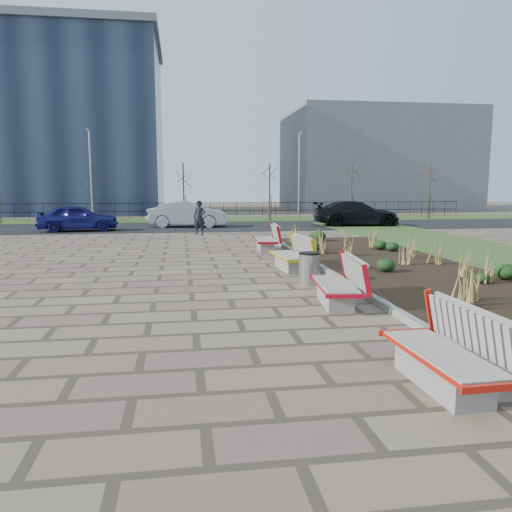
{
  "coord_description": "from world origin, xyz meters",
  "views": [
    {
      "loc": [
        -0.21,
        -8.36,
        2.55
      ],
      "look_at": [
        1.5,
        3.0,
        0.9
      ],
      "focal_mm": 35.0,
      "sensor_mm": 36.0,
      "label": 1
    }
  ],
  "objects": [
    {
      "name": "ground",
      "position": [
        0.0,
        0.0,
        0.0
      ],
      "size": [
        120.0,
        120.0,
        0.0
      ],
      "primitive_type": "plane",
      "color": "#7A6954",
      "rests_on": "ground"
    },
    {
      "name": "planting_bed",
      "position": [
        6.25,
        5.0,
        0.05
      ],
      "size": [
        4.5,
        18.0,
        0.1
      ],
      "primitive_type": "cube",
      "color": "black",
      "rests_on": "ground"
    },
    {
      "name": "planting_curb",
      "position": [
        3.92,
        5.0,
        0.07
      ],
      "size": [
        0.16,
        18.0,
        0.15
      ],
      "primitive_type": "cube",
      "color": "gray",
      "rests_on": "ground"
    },
    {
      "name": "grass_verge_far",
      "position": [
        0.0,
        28.0,
        0.02
      ],
      "size": [
        80.0,
        5.0,
        0.04
      ],
      "primitive_type": "cube",
      "color": "#33511E",
      "rests_on": "ground"
    },
    {
      "name": "road",
      "position": [
        0.0,
        22.0,
        0.01
      ],
      "size": [
        80.0,
        7.0,
        0.02
      ],
      "primitive_type": "cube",
      "color": "black",
      "rests_on": "ground"
    },
    {
      "name": "bench_a",
      "position": [
        3.0,
        -2.75,
        0.5
      ],
      "size": [
        0.96,
        2.12,
        1.0
      ],
      "primitive_type": null,
      "rotation": [
        0.0,
        0.0,
        0.03
      ],
      "color": "red",
      "rests_on": "ground"
    },
    {
      "name": "bench_b",
      "position": [
        3.0,
        1.67,
        0.5
      ],
      "size": [
        1.13,
        2.19,
        1.0
      ],
      "primitive_type": null,
      "rotation": [
        0.0,
        0.0,
        -0.11
      ],
      "color": "red",
      "rests_on": "ground"
    },
    {
      "name": "bench_c",
      "position": [
        3.0,
        6.14,
        0.5
      ],
      "size": [
        1.05,
        2.16,
        1.0
      ],
      "primitive_type": null,
      "rotation": [
        0.0,
        0.0,
        0.07
      ],
      "color": "gold",
      "rests_on": "ground"
    },
    {
      "name": "bench_d",
      "position": [
        3.0,
        10.55,
        0.5
      ],
      "size": [
        1.03,
        2.15,
        1.0
      ],
      "primitive_type": null,
      "rotation": [
        0.0,
        0.0,
        -0.06
      ],
      "color": "#B20B14",
      "rests_on": "ground"
    },
    {
      "name": "litter_bin",
      "position": [
        3.02,
        3.9,
        0.41
      ],
      "size": [
        0.52,
        0.52,
        0.81
      ],
      "primitive_type": "cylinder",
      "color": "#B2B2B7",
      "rests_on": "ground"
    },
    {
      "name": "pedestrian",
      "position": [
        0.73,
        17.37,
        0.87
      ],
      "size": [
        0.74,
        0.61,
        1.74
      ],
      "primitive_type": "imported",
      "rotation": [
        0.0,
        0.0,
        -0.34
      ],
      "color": "black",
      "rests_on": "ground"
    },
    {
      "name": "car_blue",
      "position": [
        -5.8,
        20.09,
        0.74
      ],
      "size": [
        4.4,
        2.13,
        1.45
      ],
      "primitive_type": "imported",
      "rotation": [
        0.0,
        0.0,
        1.67
      ],
      "color": "navy",
      "rests_on": "road"
    },
    {
      "name": "car_silver",
      "position": [
        0.19,
        21.89,
        0.79
      ],
      "size": [
        4.81,
        2.1,
        1.54
      ],
      "primitive_type": "imported",
      "rotation": [
        0.0,
        0.0,
        1.47
      ],
      "color": "#95989C",
      "rests_on": "road"
    },
    {
      "name": "car_black",
      "position": [
        10.53,
        21.26,
        0.78
      ],
      "size": [
        5.4,
        2.55,
        1.52
      ],
      "primitive_type": "imported",
      "rotation": [
        0.0,
        0.0,
        1.49
      ],
      "color": "black",
      "rests_on": "road"
    },
    {
      "name": "tree_b",
      "position": [
        -6.0,
        26.5,
        2.04
      ],
      "size": [
        1.4,
        1.4,
        4.0
      ],
      "primitive_type": null,
      "color": "#4C3D2D",
      "rests_on": "grass_verge_far"
    },
    {
      "name": "tree_c",
      "position": [
        0.0,
        26.5,
        2.04
      ],
      "size": [
        1.4,
        1.4,
        4.0
      ],
      "primitive_type": null,
      "color": "#4C3D2D",
      "rests_on": "grass_verge_far"
    },
    {
      "name": "tree_d",
      "position": [
        6.0,
        26.5,
        2.04
      ],
      "size": [
        1.4,
        1.4,
        4.0
      ],
      "primitive_type": null,
      "color": "#4C3D2D",
      "rests_on": "grass_verge_far"
    },
    {
      "name": "tree_e",
      "position": [
        12.0,
        26.5,
        2.04
      ],
      "size": [
        1.4,
        1.4,
        4.0
      ],
      "primitive_type": null,
      "color": "#4C3D2D",
      "rests_on": "grass_verge_far"
    },
    {
      "name": "tree_f",
      "position": [
        18.0,
        26.5,
        2.04
      ],
      "size": [
        1.4,
        1.4,
        4.0
      ],
      "primitive_type": null,
      "color": "#4C3D2D",
      "rests_on": "grass_verge_far"
    },
    {
      "name": "lamp_west",
      "position": [
        -6.0,
        26.0,
        3.04
      ],
      "size": [
        0.24,
        0.6,
        6.0
      ],
      "primitive_type": null,
      "color": "gray",
      "rests_on": "grass_verge_far"
    },
    {
      "name": "lamp_east",
      "position": [
        8.0,
        26.0,
        3.04
      ],
      "size": [
        0.24,
        0.6,
        6.0
      ],
      "primitive_type": null,
      "color": "gray",
      "rests_on": "grass_verge_far"
    },
    {
      "name": "railing_fence",
      "position": [
        0.0,
        29.5,
        0.64
      ],
      "size": [
        44.0,
        0.1,
        1.2
      ],
      "primitive_type": null,
      "color": "black",
      "rests_on": "grass_verge_far"
    },
    {
      "name": "building_grey",
      "position": [
        20.0,
        42.0,
        5.0
      ],
      "size": [
        18.0,
        12.0,
        10.0
      ],
      "primitive_type": "cube",
      "color": "slate",
      "rests_on": "ground"
    }
  ]
}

